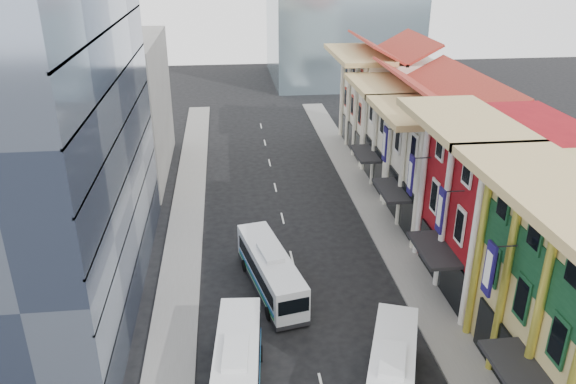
{
  "coord_description": "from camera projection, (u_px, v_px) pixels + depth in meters",
  "views": [
    {
      "loc": [
        -4.57,
        -15.59,
        22.39
      ],
      "look_at": [
        -0.35,
        21.56,
        5.85
      ],
      "focal_mm": 35.0,
      "sensor_mm": 36.0,
      "label": 1
    }
  ],
  "objects": [
    {
      "name": "sidewalk_right",
      "position": [
        398.0,
        251.0,
        44.53
      ],
      "size": [
        3.0,
        90.0,
        0.15
      ],
      "primitive_type": "cube",
      "color": "slate",
      "rests_on": "ground"
    },
    {
      "name": "sidewalk_left",
      "position": [
        181.0,
        264.0,
        42.78
      ],
      "size": [
        3.0,
        90.0,
        0.15
      ],
      "primitive_type": "cube",
      "color": "slate",
      "rests_on": "ground"
    },
    {
      "name": "shophouse_red",
      "position": [
        505.0,
        207.0,
        38.16
      ],
      "size": [
        8.0,
        10.0,
        12.0
      ],
      "primitive_type": "cube",
      "color": "maroon",
      "rests_on": "ground"
    },
    {
      "name": "shophouse_cream_near",
      "position": [
        451.0,
        170.0,
        47.2
      ],
      "size": [
        8.0,
        9.0,
        10.0
      ],
      "primitive_type": "cube",
      "color": "silver",
      "rests_on": "ground"
    },
    {
      "name": "shophouse_cream_mid",
      "position": [
        416.0,
        137.0,
        55.38
      ],
      "size": [
        8.0,
        9.0,
        10.0
      ],
      "primitive_type": "cube",
      "color": "silver",
      "rests_on": "ground"
    },
    {
      "name": "shophouse_cream_far",
      "position": [
        388.0,
        104.0,
        64.71
      ],
      "size": [
        8.0,
        12.0,
        11.0
      ],
      "primitive_type": "cube",
      "color": "silver",
      "rests_on": "ground"
    },
    {
      "name": "office_tower",
      "position": [
        13.0,
        81.0,
        33.14
      ],
      "size": [
        12.0,
        26.0,
        30.0
      ],
      "primitive_type": "cube",
      "color": "#424E69",
      "rests_on": "ground"
    },
    {
      "name": "office_block_far",
      "position": [
        114.0,
        109.0,
        57.38
      ],
      "size": [
        10.0,
        18.0,
        14.0
      ],
      "primitive_type": "cube",
      "color": "gray",
      "rests_on": "ground"
    },
    {
      "name": "bus_left_near",
      "position": [
        237.0,
        375.0,
        29.49
      ],
      "size": [
        3.28,
        10.47,
        3.31
      ],
      "primitive_type": null,
      "rotation": [
        0.0,
        0.0,
        -0.08
      ],
      "color": "silver",
      "rests_on": "ground"
    },
    {
      "name": "bus_left_far",
      "position": [
        271.0,
        270.0,
        39.08
      ],
      "size": [
        4.36,
        10.26,
        3.2
      ],
      "primitive_type": null,
      "rotation": [
        0.0,
        0.0,
        0.21
      ],
      "color": "silver",
      "rests_on": "ground"
    },
    {
      "name": "bus_right",
      "position": [
        391.0,
        382.0,
        29.08
      ],
      "size": [
        5.71,
        10.33,
        3.25
      ],
      "primitive_type": null,
      "rotation": [
        0.0,
        0.0,
        -0.35
      ],
      "color": "silver",
      "rests_on": "ground"
    }
  ]
}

